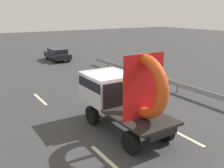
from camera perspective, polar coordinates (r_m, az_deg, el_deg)
name	(u,v)px	position (r m, az deg, el deg)	size (l,w,h in m)	color
ground_plane	(118,126)	(11.78, 1.26, -9.56)	(120.00, 120.00, 0.00)	#38383A
flatbed_truck	(119,92)	(11.13, 1.48, -1.93)	(2.02, 4.95, 3.61)	black
distant_sedan	(57,54)	(28.11, -12.26, 6.64)	(1.70, 3.98, 1.30)	black
guardrail	(155,78)	(18.41, 9.70, 1.44)	(0.10, 17.32, 0.71)	gray
lane_dash_left_near	(111,163)	(9.21, -0.34, -17.45)	(2.66, 0.16, 0.01)	beige
lane_dash_left_far	(40,99)	(15.87, -15.95, -3.32)	(2.31, 0.16, 0.01)	beige
lane_dash_right_near	(185,136)	(11.32, 16.18, -11.34)	(2.02, 0.16, 0.01)	beige
lane_dash_right_far	(95,90)	(17.06, -3.86, -1.37)	(2.75, 0.16, 0.01)	beige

